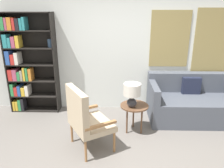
{
  "coord_description": "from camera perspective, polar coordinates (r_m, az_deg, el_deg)",
  "views": [
    {
      "loc": [
        0.02,
        -2.49,
        2.1
      ],
      "look_at": [
        -0.06,
        1.0,
        0.9
      ],
      "focal_mm": 35.0,
      "sensor_mm": 36.0,
      "label": 1
    }
  ],
  "objects": [
    {
      "name": "side_table",
      "position": [
        3.87,
        5.86,
        -6.29
      ],
      "size": [
        0.49,
        0.49,
        0.51
      ],
      "color": "brown",
      "rests_on": "ground_plane"
    },
    {
      "name": "bookshelf",
      "position": [
        4.85,
        -21.86,
        4.99
      ],
      "size": [
        1.02,
        0.3,
        2.05
      ],
      "color": "black",
      "rests_on": "ground_plane"
    },
    {
      "name": "armchair",
      "position": [
        3.34,
        -7.3,
        -8.32
      ],
      "size": [
        0.82,
        0.85,
        1.02
      ],
      "color": "olive",
      "rests_on": "ground_plane"
    },
    {
      "name": "wall_back",
      "position": [
        4.58,
        1.82,
        9.63
      ],
      "size": [
        6.4,
        0.08,
        2.7
      ],
      "color": "silver",
      "rests_on": "ground_plane"
    },
    {
      "name": "table_lamp",
      "position": [
        3.67,
        5.26,
        -2.14
      ],
      "size": [
        0.29,
        0.29,
        0.42
      ],
      "color": "#2D2D33",
      "rests_on": "side_table"
    },
    {
      "name": "ground_plane",
      "position": [
        3.26,
        0.69,
        -21.18
      ],
      "size": [
        14.0,
        14.0,
        0.0
      ],
      "primitive_type": "plane",
      "color": "#66605B"
    },
    {
      "name": "couch",
      "position": [
        4.65,
        20.13,
        -4.64
      ],
      "size": [
        1.7,
        0.92,
        0.87
      ],
      "color": "#474C56",
      "rests_on": "ground_plane"
    }
  ]
}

